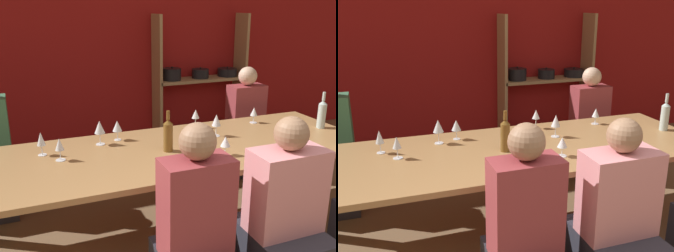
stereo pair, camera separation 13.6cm
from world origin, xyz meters
TOP-DOWN VIEW (x-y plane):
  - wall_back_red at (0.00, 3.83)m, footprint 8.80×0.06m
  - shelf_unit at (1.09, 3.63)m, footprint 1.20×0.30m
  - dining_table at (-0.05, 1.74)m, footprint 3.12×1.07m
  - wine_bottle_dark at (-0.10, 1.71)m, footprint 0.07×0.07m
  - wine_bottle_amber at (1.36, 1.75)m, footprint 0.07×0.07m
  - wine_glass_red_a at (0.33, 2.15)m, footprint 0.07×0.07m
  - wine_glass_white_a at (-0.39, 2.09)m, footprint 0.08×0.08m
  - wine_glass_red_b at (0.25, 1.48)m, footprint 0.07×0.07m
  - wine_glass_empty_a at (-0.98, 1.97)m, footprint 0.06×0.06m
  - wine_glass_red_c at (0.39, 1.89)m, footprint 0.07×0.07m
  - wine_glass_red_d at (-0.54, 2.04)m, footprint 0.08×0.08m
  - wine_glass_red_e at (0.89, 2.09)m, footprint 0.07×0.07m
  - wine_glass_empty_b at (-0.87, 1.82)m, footprint 0.07×0.07m
  - person_near_a at (-0.27, 0.88)m, footprint 0.39×0.48m
  - person_far_a at (1.16, 2.64)m, footprint 0.38×0.48m
  - person_near_b at (0.30, 0.86)m, footprint 0.44×0.55m

SIDE VIEW (x-z plane):
  - person_far_a at x=1.16m, z-range -0.15..0.99m
  - person_near_b at x=0.30m, z-range -0.16..1.01m
  - person_near_a at x=-0.27m, z-range -0.16..1.04m
  - shelf_unit at x=1.09m, z-range -0.20..1.45m
  - dining_table at x=-0.05m, z-range 0.30..1.02m
  - wine_glass_red_b at x=0.25m, z-range 0.75..0.89m
  - wine_glass_red_e at x=0.89m, z-range 0.75..0.89m
  - wine_glass_empty_b at x=-0.87m, z-range 0.75..0.92m
  - wine_glass_white_a at x=-0.39m, z-range 0.75..0.92m
  - wine_glass_empty_a at x=-0.98m, z-range 0.75..0.93m
  - wine_glass_red_a at x=0.33m, z-range 0.76..0.93m
  - wine_bottle_dark at x=-0.10m, z-range 0.69..1.00m
  - wine_glass_red_c at x=0.39m, z-range 0.76..0.94m
  - wine_bottle_amber at x=1.36m, z-range 0.69..1.01m
  - wine_glass_red_d at x=-0.54m, z-range 0.76..0.95m
  - wall_back_red at x=0.00m, z-range 0.00..2.70m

